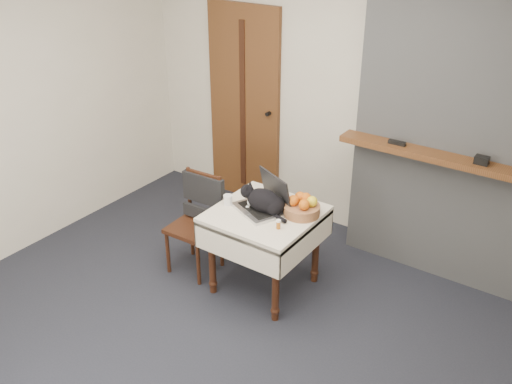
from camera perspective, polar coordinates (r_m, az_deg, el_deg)
ground at (r=4.26m, az=-3.59°, el=-14.79°), size 4.50×4.50×0.00m
room_shell at (r=3.70m, az=0.10°, el=10.19°), size 4.52×4.01×2.61m
door at (r=5.77m, az=-1.18°, el=8.57°), size 0.82×0.10×2.00m
chimney at (r=4.70m, az=19.20°, el=6.43°), size 1.62×0.48×2.60m
side_table at (r=4.45m, az=0.90°, el=-3.28°), size 0.78×0.78×0.70m
laptop at (r=4.40m, az=0.92°, el=-0.92°), size 0.48×0.45×0.28m
cat at (r=4.35m, az=0.91°, el=-0.93°), size 0.45×0.20×0.22m
cream_jar at (r=4.49m, az=-2.83°, el=-0.79°), size 0.07×0.07×0.08m
pill_bottle at (r=4.16m, az=2.26°, el=-3.24°), size 0.04×0.04×0.07m
fruit_basket at (r=4.35m, az=4.63°, el=-1.49°), size 0.28×0.28×0.16m
desk_clutter at (r=4.37m, az=3.26°, el=-2.16°), size 0.15×0.06×0.01m
chair at (r=4.78m, az=-5.68°, el=-1.69°), size 0.40×0.39×0.86m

